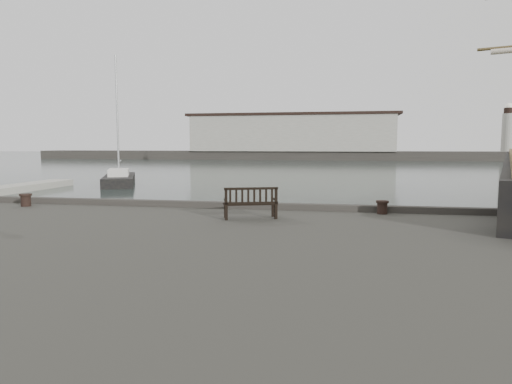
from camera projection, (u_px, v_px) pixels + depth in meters
ground at (219, 257)px, 14.19m from camera, size 400.00×400.00×0.00m
breakwater at (306, 141)px, 104.49m from camera, size 140.00×9.50×12.20m
bench at (250, 209)px, 11.82m from camera, size 1.47×0.91×0.80m
bollard_left at (26, 200)px, 14.19m from camera, size 0.48×0.48×0.39m
bollard_right at (382, 207)px, 12.62m from camera, size 0.37×0.37×0.37m
yacht_d at (120, 182)px, 40.05m from camera, size 6.04×9.38×11.62m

